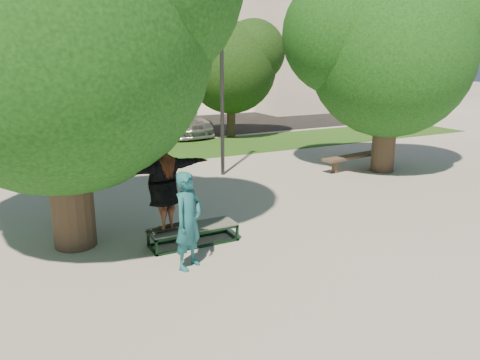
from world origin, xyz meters
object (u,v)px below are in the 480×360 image
bystander (188,221)px  car_silver_a (7,129)px  car_grey (77,122)px  car_silver_b (173,119)px  tree_right (388,45)px  car_dark (79,122)px  grind_box (193,235)px  bench (360,156)px  lamppost (222,76)px  tree_left (49,18)px

bystander → car_silver_a: (-2.59, 15.32, -0.24)m
car_grey → car_silver_b: 4.63m
tree_right → car_dark: 14.14m
grind_box → tree_right: bearing=21.3°
grind_box → bench: size_ratio=0.55×
lamppost → tree_right: bearing=-21.3°
car_silver_b → grind_box: bearing=-115.1°
grind_box → bench: (7.62, 3.69, 0.23)m
bystander → car_silver_a: size_ratio=0.47×
lamppost → bench: (4.60, -1.33, -2.74)m
tree_right → car_dark: bearing=125.5°
bystander → car_grey: 16.24m
bench → car_silver_a: (-10.69, 10.63, 0.24)m
tree_left → car_dark: size_ratio=1.50×
tree_right → car_dark: (-7.98, 11.20, -3.31)m
tree_right → grind_box: tree_right is taller
car_silver_a → car_dark: (3.04, -0.01, 0.12)m
bystander → car_silver_a: bearing=67.0°
tree_right → car_silver_b: bearing=109.1°
car_silver_a → car_dark: car_dark is taller
lamppost → car_dark: bearing=108.2°
car_silver_b → car_dark: bearing=162.4°
lamppost → car_silver_a: 11.39m
car_grey → car_dark: bearing=-89.6°
bench → car_grey: 13.82m
car_dark → bench: bearing=-62.7°
car_dark → car_grey: (0.06, 0.93, -0.09)m
bystander → car_silver_a: bystander is taller
grind_box → car_dark: bearing=90.1°
bystander → tree_right: bearing=-6.6°
bystander → tree_left: bearing=97.7°
car_silver_a → car_dark: size_ratio=0.81×
tree_left → bench: (9.89, 2.58, -4.01)m
bench → car_dark: bearing=117.7°
lamppost → grind_box: 6.56m
car_silver_a → bench: bearing=-55.4°
tree_right → car_grey: 14.88m
tree_right → lamppost: tree_right is taller
bystander → car_silver_b: bystander is taller
tree_left → bystander: tree_left is taller
tree_left → car_silver_a: size_ratio=1.84×
tree_right → bench: 3.74m
tree_right → car_grey: size_ratio=1.30×
tree_right → bench: size_ratio=1.99×
grind_box → car_silver_b: (4.33, 13.52, 0.57)m
tree_left → lamppost: (5.29, 3.91, -1.27)m
bench → car_dark: (-7.66, 10.61, 0.37)m
grind_box → bystander: size_ratio=1.00×
grind_box → bystander: bystander is taller
bystander → car_grey: bearing=55.6°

